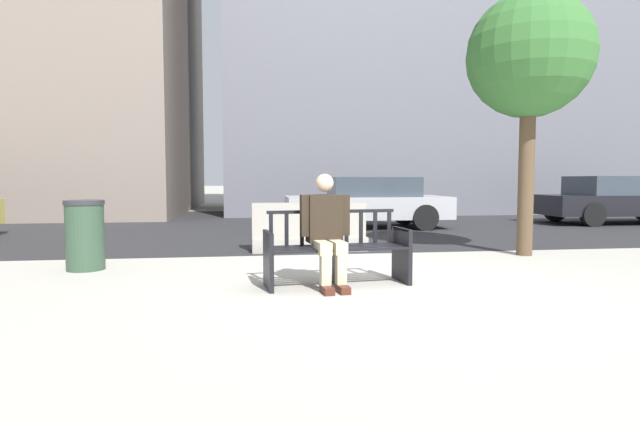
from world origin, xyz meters
TOP-DOWN VIEW (x-y plane):
  - ground_plane at (0.00, 0.00)m, footprint 200.00×200.00m
  - street_asphalt at (0.00, 8.70)m, footprint 120.00×12.00m
  - street_bench at (-0.76, 0.31)m, footprint 1.74×0.71m
  - seated_person at (-0.89, 0.24)m, footprint 0.59×0.75m
  - jersey_barrier_centre at (-0.75, 3.25)m, footprint 2.01×0.72m
  - street_tree at (2.72, 2.18)m, footprint 2.00×2.00m
  - car_sedan_mid at (1.25, 7.17)m, footprint 4.16×2.02m
  - car_sedan_far at (8.68, 7.46)m, footprint 4.76×2.12m
  - trash_bin at (-4.03, 1.76)m, footprint 0.53×0.53m

SIDE VIEW (x-z plane):
  - ground_plane at x=0.00m, z-range 0.00..0.00m
  - street_asphalt at x=0.00m, z-range 0.00..0.01m
  - jersey_barrier_centre at x=-0.75m, z-range -0.08..0.76m
  - street_bench at x=-0.76m, z-range -0.04..0.84m
  - trash_bin at x=-4.03m, z-range 0.00..0.97m
  - car_sedan_mid at x=1.25m, z-range 0.02..1.33m
  - car_sedan_far at x=8.68m, z-range 0.00..1.35m
  - seated_person at x=-0.89m, z-range 0.03..1.35m
  - street_tree at x=2.72m, z-range 1.09..5.34m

